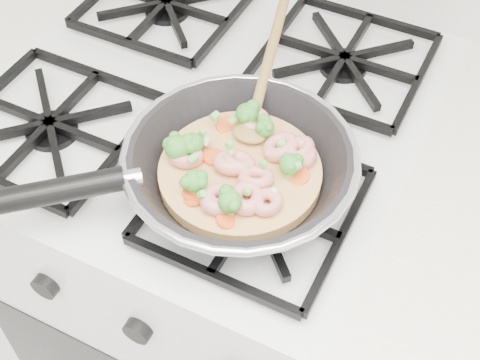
% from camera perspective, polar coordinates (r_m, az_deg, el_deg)
% --- Properties ---
extents(stove, '(0.60, 0.60, 0.92)m').
position_cam_1_polar(stove, '(1.28, -2.26, -7.62)').
color(stove, white).
rests_on(stove, ground).
extents(skillet, '(0.40, 0.53, 0.09)m').
position_cam_1_polar(skillet, '(0.78, -0.40, 1.20)').
color(skillet, black).
rests_on(skillet, stove).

